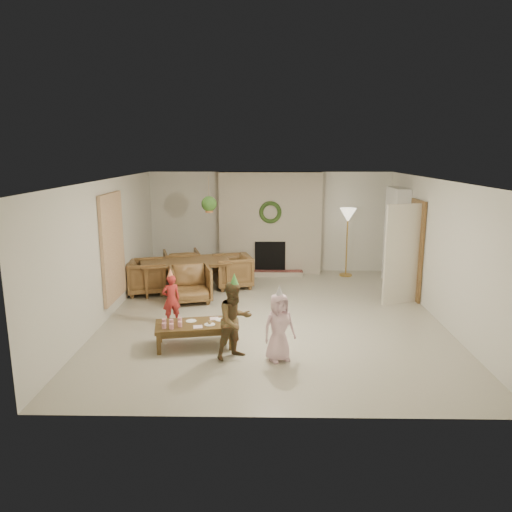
{
  "coord_description": "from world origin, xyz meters",
  "views": [
    {
      "loc": [
        -0.14,
        -8.51,
        2.99
      ],
      "look_at": [
        -0.3,
        0.4,
        1.05
      ],
      "focal_mm": 33.79,
      "sensor_mm": 36.0,
      "label": 1
    }
  ],
  "objects_px": {
    "dining_chair_right": "(233,271)",
    "coffee_table_top": "(194,325)",
    "dining_table": "(186,276)",
    "dining_chair_near": "(191,284)",
    "dining_chair_far": "(182,266)",
    "child_pink": "(279,327)",
    "child_red": "(171,299)",
    "dining_chair_left": "(147,277)",
    "child_plaid": "(235,320)"
  },
  "relations": [
    {
      "from": "child_plaid",
      "to": "child_pink",
      "type": "xyz_separation_m",
      "value": [
        0.65,
        -0.07,
        -0.07
      ]
    },
    {
      "from": "dining_chair_right",
      "to": "coffee_table_top",
      "type": "distance_m",
      "value": 3.37
    },
    {
      "from": "dining_chair_right",
      "to": "dining_chair_far",
      "type": "bearing_deg",
      "value": -128.66
    },
    {
      "from": "child_pink",
      "to": "child_red",
      "type": "bearing_deg",
      "value": 115.98
    },
    {
      "from": "dining_table",
      "to": "dining_chair_left",
      "type": "bearing_deg",
      "value": -180.0
    },
    {
      "from": "dining_chair_left",
      "to": "child_pink",
      "type": "xyz_separation_m",
      "value": [
        2.74,
        -3.34,
        0.14
      ]
    },
    {
      "from": "dining_chair_near",
      "to": "coffee_table_top",
      "type": "xyz_separation_m",
      "value": [
        0.4,
        -2.26,
        -0.03
      ]
    },
    {
      "from": "child_red",
      "to": "child_plaid",
      "type": "distance_m",
      "value": 1.88
    },
    {
      "from": "dining_table",
      "to": "child_plaid",
      "type": "distance_m",
      "value": 3.73
    },
    {
      "from": "child_pink",
      "to": "dining_chair_near",
      "type": "bearing_deg",
      "value": 96.82
    },
    {
      "from": "dining_chair_left",
      "to": "dining_chair_right",
      "type": "xyz_separation_m",
      "value": [
        1.81,
        0.51,
        0.0
      ]
    },
    {
      "from": "dining_chair_far",
      "to": "child_plaid",
      "type": "xyz_separation_m",
      "value": [
        1.51,
        -4.3,
        0.21
      ]
    },
    {
      "from": "dining_chair_left",
      "to": "coffee_table_top",
      "type": "height_order",
      "value": "dining_chair_left"
    },
    {
      "from": "dining_chair_left",
      "to": "coffee_table_top",
      "type": "relative_size",
      "value": 0.67
    },
    {
      "from": "dining_chair_far",
      "to": "child_red",
      "type": "height_order",
      "value": "child_red"
    },
    {
      "from": "dining_chair_far",
      "to": "child_red",
      "type": "distance_m",
      "value": 2.88
    },
    {
      "from": "child_red",
      "to": "child_plaid",
      "type": "relative_size",
      "value": 0.77
    },
    {
      "from": "dining_chair_far",
      "to": "dining_chair_near",
      "type": "bearing_deg",
      "value": 90.0
    },
    {
      "from": "dining_chair_right",
      "to": "dining_table",
      "type": "bearing_deg",
      "value": -90.0
    },
    {
      "from": "dining_chair_near",
      "to": "dining_chair_right",
      "type": "distance_m",
      "value": 1.34
    },
    {
      "from": "child_pink",
      "to": "child_plaid",
      "type": "bearing_deg",
      "value": 148.8
    },
    {
      "from": "coffee_table_top",
      "to": "child_red",
      "type": "height_order",
      "value": "child_red"
    },
    {
      "from": "dining_table",
      "to": "dining_chair_right",
      "type": "xyz_separation_m",
      "value": [
        1.0,
        0.28,
        0.03
      ]
    },
    {
      "from": "coffee_table_top",
      "to": "child_red",
      "type": "relative_size",
      "value": 1.36
    },
    {
      "from": "dining_table",
      "to": "dining_chair_near",
      "type": "relative_size",
      "value": 2.34
    },
    {
      "from": "coffee_table_top",
      "to": "dining_chair_right",
      "type": "bearing_deg",
      "value": 73.16
    },
    {
      "from": "dining_chair_near",
      "to": "dining_chair_right",
      "type": "xyz_separation_m",
      "value": [
        0.78,
        1.09,
        0.0
      ]
    },
    {
      "from": "dining_table",
      "to": "child_red",
      "type": "height_order",
      "value": "child_red"
    },
    {
      "from": "dining_chair_right",
      "to": "child_plaid",
      "type": "relative_size",
      "value": 0.7
    },
    {
      "from": "dining_table",
      "to": "coffee_table_top",
      "type": "distance_m",
      "value": 3.13
    },
    {
      "from": "dining_chair_left",
      "to": "dining_chair_right",
      "type": "relative_size",
      "value": 1.0
    },
    {
      "from": "dining_chair_left",
      "to": "child_red",
      "type": "height_order",
      "value": "child_red"
    },
    {
      "from": "dining_chair_right",
      "to": "coffee_table_top",
      "type": "xyz_separation_m",
      "value": [
        -0.38,
        -3.35,
        -0.03
      ]
    },
    {
      "from": "dining_chair_right",
      "to": "child_pink",
      "type": "xyz_separation_m",
      "value": [
        0.93,
        -3.85,
        0.14
      ]
    },
    {
      "from": "dining_table",
      "to": "child_red",
      "type": "distance_m",
      "value": 2.06
    },
    {
      "from": "child_red",
      "to": "dining_chair_far",
      "type": "bearing_deg",
      "value": -108.5
    },
    {
      "from": "dining_chair_right",
      "to": "child_red",
      "type": "xyz_separation_m",
      "value": [
        -0.93,
        -2.34,
        0.07
      ]
    },
    {
      "from": "dining_chair_far",
      "to": "child_plaid",
      "type": "relative_size",
      "value": 0.7
    },
    {
      "from": "dining_table",
      "to": "child_pink",
      "type": "bearing_deg",
      "value": -77.24
    },
    {
      "from": "dining_chair_near",
      "to": "child_pink",
      "type": "relative_size",
      "value": 0.8
    },
    {
      "from": "dining_chair_near",
      "to": "dining_chair_far",
      "type": "distance_m",
      "value": 1.67
    },
    {
      "from": "dining_chair_left",
      "to": "dining_chair_right",
      "type": "distance_m",
      "value": 1.88
    },
    {
      "from": "dining_chair_right",
      "to": "child_pink",
      "type": "relative_size",
      "value": 0.8
    },
    {
      "from": "child_red",
      "to": "dining_chair_left",
      "type": "bearing_deg",
      "value": -88.86
    },
    {
      "from": "child_red",
      "to": "child_pink",
      "type": "distance_m",
      "value": 2.39
    },
    {
      "from": "dining_chair_far",
      "to": "dining_chair_right",
      "type": "distance_m",
      "value": 1.34
    },
    {
      "from": "child_plaid",
      "to": "child_red",
      "type": "bearing_deg",
      "value": 94.41
    },
    {
      "from": "dining_chair_far",
      "to": "child_red",
      "type": "xyz_separation_m",
      "value": [
        0.3,
        -2.86,
        0.07
      ]
    },
    {
      "from": "coffee_table_top",
      "to": "child_pink",
      "type": "distance_m",
      "value": 1.41
    },
    {
      "from": "dining_chair_far",
      "to": "child_pink",
      "type": "height_order",
      "value": "child_pink"
    }
  ]
}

